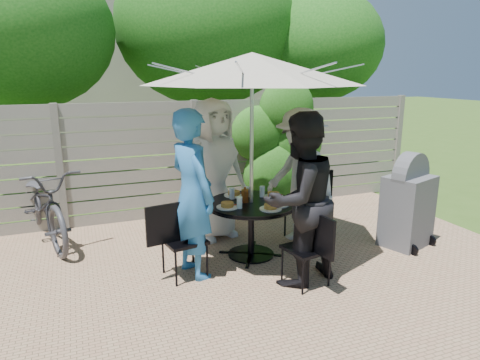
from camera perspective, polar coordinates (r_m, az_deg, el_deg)
name	(u,v)px	position (r m, az deg, el deg)	size (l,w,h in m)	color
backyard_envelope	(133,61)	(13.90, -14.05, 15.15)	(60.00, 60.00, 5.00)	#36531A
patio_table	(251,219)	(5.32, 1.50, -5.20)	(1.34, 1.34, 0.71)	black
umbrella	(252,69)	(5.02, 1.63, 14.61)	(3.15, 3.15, 2.48)	silver
chair_back	(209,214)	(6.13, -4.16, -4.58)	(0.62, 0.75, 0.98)	black
person_back	(214,170)	(5.83, -3.54, 1.35)	(0.95, 0.62, 1.94)	silver
chair_left	(183,255)	(4.90, -7.55, -9.90)	(0.68, 0.50, 0.90)	black
person_left	(192,195)	(4.73, -6.38, -1.99)	(0.69, 0.45, 1.90)	#276AAB
chair_front	(306,263)	(4.74, 8.85, -10.94)	(0.48, 0.65, 0.86)	black
person_front	(300,200)	(4.59, 7.98, -2.68)	(0.91, 0.71, 1.88)	black
chair_right	(306,220)	(6.00, 8.78, -5.24)	(0.71, 0.51, 0.94)	black
person_right	(300,177)	(5.73, 8.05, 0.40)	(1.18, 0.68, 1.82)	#B6B7B1
plate_back	(234,194)	(5.52, -0.81, -1.86)	(0.26, 0.26, 0.06)	white
plate_left	(227,206)	(5.04, -1.70, -3.43)	(0.26, 0.26, 0.06)	white
plate_front	(271,207)	(4.98, 4.09, -3.67)	(0.26, 0.26, 0.06)	white
plate_right	(273,195)	(5.46, 4.48, -2.06)	(0.26, 0.26, 0.06)	white
plate_extra	(279,203)	(5.14, 5.18, -3.14)	(0.24, 0.24, 0.06)	white
glass_back	(232,193)	(5.37, -1.08, -1.81)	(0.07, 0.07, 0.14)	silver
glass_left	(239,202)	(5.00, -0.07, -3.02)	(0.07, 0.07, 0.14)	silver
glass_front	(272,200)	(5.10, 4.25, -2.70)	(0.07, 0.07, 0.14)	silver
glass_right	(262,191)	(5.47, 2.97, -1.53)	(0.07, 0.07, 0.14)	silver
syrup_jug	(245,196)	(5.23, 0.66, -2.13)	(0.09, 0.09, 0.16)	#59280C
coffee_cup	(247,192)	(5.46, 0.91, -1.65)	(0.08, 0.08, 0.12)	#C6B293
bicycle	(44,204)	(6.34, -24.64, -2.98)	(0.71, 2.02, 1.06)	#333338
bbq_grill	(408,204)	(6.03, 21.47, -3.03)	(0.75, 0.66, 1.27)	#505054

